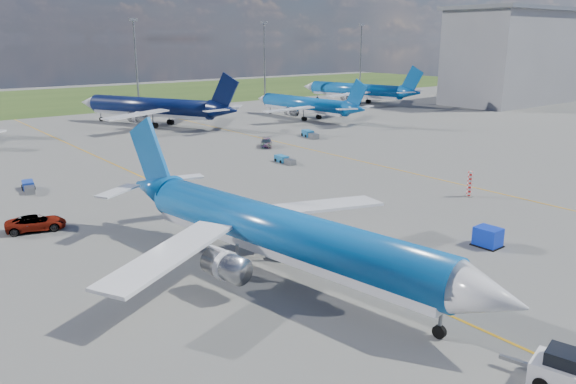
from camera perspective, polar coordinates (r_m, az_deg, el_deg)
ground at (r=44.46m, az=7.05°, el=-8.25°), size 400.00×400.00×0.00m
taxiway_lines at (r=65.86m, az=-10.04°, el=-0.51°), size 60.25×160.00×0.02m
floodlight_masts at (r=144.10m, az=-22.67°, el=12.10°), size 202.20×0.50×22.70m
terminal_building at (r=173.50m, az=21.93°, el=12.69°), size 42.00×22.00×26.00m
warning_post at (r=68.10m, az=17.96°, el=0.79°), size 0.50×0.50×3.00m
bg_jet_n at (r=122.93m, az=-13.65°, el=6.59°), size 47.82×52.53×11.17m
bg_jet_ne at (r=129.71m, az=1.65°, el=7.44°), size 29.99×38.13×9.56m
bg_jet_ene at (r=162.47m, az=6.84°, el=8.93°), size 38.54×46.18×10.71m
main_airliner at (r=43.55m, az=-0.57°, el=-8.65°), size 36.09×43.99×10.42m
pushback_tug at (r=33.92m, az=27.08°, el=-16.29°), size 3.27×6.24×2.07m
uld_container at (r=52.52m, az=19.64°, el=-4.32°), size 1.79×2.19×1.70m
service_car_b at (r=58.61m, az=-24.24°, el=-2.89°), size 5.83×3.68×1.50m
service_car_c at (r=95.36m, az=-2.21°, el=5.01°), size 4.37×4.93×1.37m
baggage_tug_w at (r=82.90m, az=-0.36°, el=3.29°), size 1.43×4.32×0.95m
baggage_tug_c at (r=74.49m, az=-24.85°, el=0.49°), size 1.88×4.52×0.98m
baggage_tug_e at (r=104.96m, az=2.22°, el=5.88°), size 2.72×5.31×1.15m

